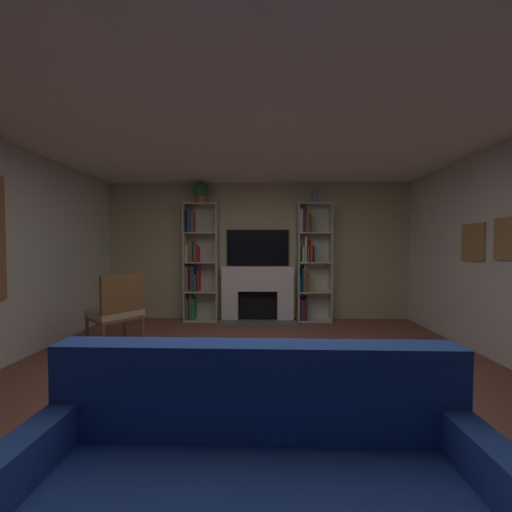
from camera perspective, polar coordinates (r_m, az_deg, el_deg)
The scene contains 10 objects.
ground_plane at distance 2.85m, azimuth -0.51°, elevation -26.80°, with size 7.05×7.05×0.00m, color brown.
wall_back_accent at distance 5.47m, azimuth 0.36°, elevation 1.02°, with size 5.80×0.06×2.58m, color #B8B187.
ceiling at distance 2.79m, azimuth -0.53°, elevation 28.31°, with size 5.80×6.00×0.06m, color white.
fireplace at distance 5.37m, azimuth 0.34°, elevation -7.06°, with size 1.42×0.55×1.00m.
tv at distance 5.41m, azimuth 0.36°, elevation 1.64°, with size 1.16×0.06×0.68m, color black.
bookshelf_left at distance 5.46m, azimuth -11.52°, elevation -1.66°, with size 0.61×0.34×2.16m.
bookshelf_right at distance 5.40m, azimuth 10.62°, elevation -0.95°, with size 0.61×0.32×2.16m.
potted_plant at distance 5.50m, azimuth -10.82°, elevation 12.41°, with size 0.28×0.28×0.39m.
vase_with_flowers at distance 5.45m, azimuth 11.56°, elevation 11.48°, with size 0.10×0.10×0.38m.
armchair at distance 4.26m, azimuth -25.83°, elevation -9.56°, with size 0.79×0.79×1.01m.
Camera 1 is at (0.07, -2.50, 1.36)m, focal length 20.12 mm.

